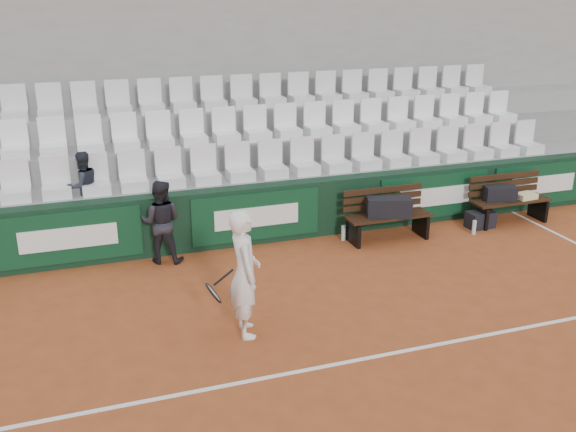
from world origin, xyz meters
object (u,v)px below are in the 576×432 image
object	(u,v)px
sports_bag_ground	(480,220)
water_bottle_far	(474,227)
bench_left	(388,227)
bench_right	(509,211)
sports_bag_left	(389,207)
spectator_c	(80,159)
ball_kid	(161,222)
sports_bag_right	(500,193)
water_bottle_near	(343,233)
tennis_player	(244,273)

from	to	relation	value
sports_bag_ground	water_bottle_far	bearing A→B (deg)	-139.86
bench_left	sports_bag_ground	world-z (taller)	bench_left
bench_right	sports_bag_left	xyz separation A→B (m)	(-2.55, -0.08, 0.39)
bench_left	spectator_c	world-z (taller)	spectator_c
sports_bag_ground	bench_right	bearing A→B (deg)	4.75
sports_bag_left	water_bottle_far	bearing A→B (deg)	-8.32
bench_right	spectator_c	size ratio (longest dim) A/B	1.31
bench_right	water_bottle_far	bearing A→B (deg)	-161.97
sports_bag_left	ball_kid	bearing A→B (deg)	174.75
sports_bag_right	ball_kid	bearing A→B (deg)	177.83
bench_right	sports_bag_left	bearing A→B (deg)	-178.20
bench_left	bench_right	world-z (taller)	same
bench_left	water_bottle_near	distance (m)	0.77
sports_bag_right	water_bottle_near	world-z (taller)	sports_bag_right
sports_bag_ground	water_bottle_far	xyz separation A→B (m)	(-0.31, -0.26, -0.02)
sports_bag_right	spectator_c	world-z (taller)	spectator_c
sports_bag_left	ball_kid	distance (m)	3.82
sports_bag_right	sports_bag_ground	distance (m)	0.62
water_bottle_near	spectator_c	size ratio (longest dim) A/B	0.24
sports_bag_left	tennis_player	distance (m)	3.88
bench_left	water_bottle_near	xyz separation A→B (m)	(-0.74, 0.22, -0.09)
water_bottle_far	ball_kid	size ratio (longest dim) A/B	0.19
sports_bag_right	ball_kid	size ratio (longest dim) A/B	0.42
tennis_player	ball_kid	world-z (taller)	tennis_player
sports_bag_ground	ball_kid	distance (m)	5.74
water_bottle_near	spectator_c	world-z (taller)	spectator_c
bench_right	sports_bag_right	size ratio (longest dim) A/B	2.64
water_bottle_near	water_bottle_far	distance (m)	2.36
bench_left	bench_right	distance (m)	2.53
tennis_player	water_bottle_far	bearing A→B (deg)	23.09
bench_left	ball_kid	xyz separation A→B (m)	(-3.83, 0.31, 0.45)
water_bottle_far	sports_bag_left	bearing A→B (deg)	171.68
sports_bag_right	spectator_c	xyz separation A→B (m)	(-7.23, 1.07, 0.99)
sports_bag_ground	water_bottle_near	world-z (taller)	sports_bag_ground
spectator_c	water_bottle_near	bearing A→B (deg)	142.47
ball_kid	bench_right	bearing A→B (deg)	-163.44
bench_left	bench_right	size ratio (longest dim) A/B	1.00
ball_kid	spectator_c	size ratio (longest dim) A/B	1.18
sports_bag_right	tennis_player	distance (m)	5.98
bench_right	ball_kid	distance (m)	6.38
water_bottle_far	tennis_player	bearing A→B (deg)	-156.91
water_bottle_far	water_bottle_near	bearing A→B (deg)	167.99
water_bottle_near	ball_kid	size ratio (longest dim) A/B	0.20
bench_right	sports_bag_ground	distance (m)	0.66
water_bottle_near	bench_right	bearing A→B (deg)	-3.12
water_bottle_far	tennis_player	xyz separation A→B (m)	(-4.74, -2.02, 0.70)
sports_bag_ground	spectator_c	size ratio (longest dim) A/B	0.44
bench_left	sports_bag_right	distance (m)	2.34
bench_right	sports_bag_ground	bearing A→B (deg)	-175.25
bench_left	water_bottle_far	world-z (taller)	bench_left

